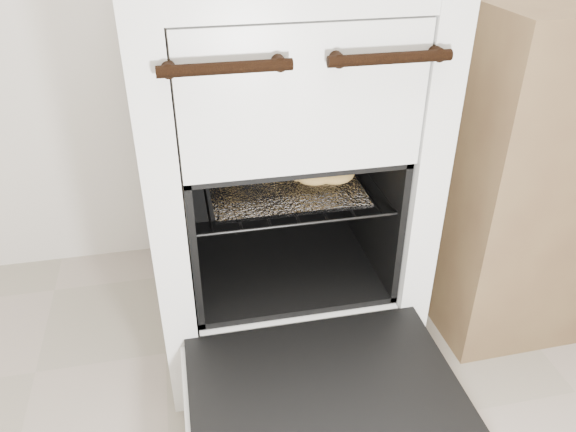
{
  "coord_description": "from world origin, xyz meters",
  "views": [
    {
      "loc": [
        -0.24,
        -0.11,
        1.1
      ],
      "look_at": [
        -0.0,
        1.0,
        0.41
      ],
      "focal_mm": 35.0,
      "sensor_mm": 36.0,
      "label": 1
    }
  ],
  "objects": [
    {
      "name": "baked_rolls",
      "position": [
        0.04,
        1.07,
        0.5
      ],
      "size": [
        0.35,
        0.24,
        0.05
      ],
      "color": "tan",
      "rests_on": "foil_sheet"
    },
    {
      "name": "stove",
      "position": [
        -0.0,
        1.15,
        0.47
      ],
      "size": [
        0.62,
        0.69,
        0.95
      ],
      "color": "silver",
      "rests_on": "ground"
    },
    {
      "name": "oven_door",
      "position": [
        -0.0,
        0.63,
        0.21
      ],
      "size": [
        0.56,
        0.44,
        0.04
      ],
      "color": "black",
      "rests_on": "stove"
    },
    {
      "name": "foil_sheet",
      "position": [
        -0.0,
        1.06,
        0.47
      ],
      "size": [
        0.35,
        0.31,
        0.01
      ],
      "primitive_type": "cube",
      "color": "white",
      "rests_on": "oven_rack"
    },
    {
      "name": "oven_rack",
      "position": [
        -0.0,
        1.09,
        0.47
      ],
      "size": [
        0.45,
        0.44,
        0.01
      ],
      "color": "black",
      "rests_on": "stove"
    }
  ]
}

